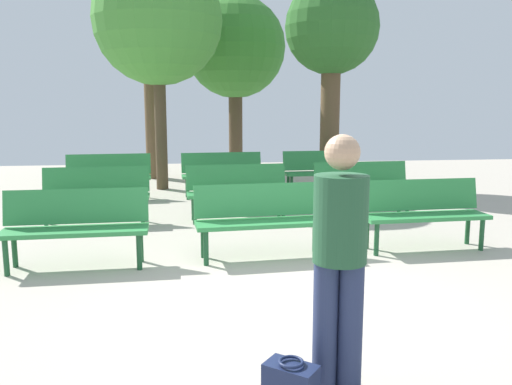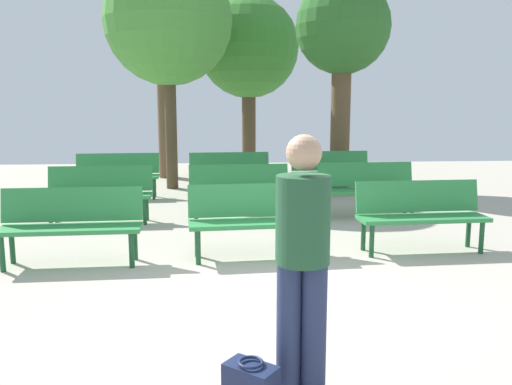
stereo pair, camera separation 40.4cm
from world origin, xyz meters
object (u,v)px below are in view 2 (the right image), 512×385
bench_r0_c1 (255,216)px  bench_r2_c2 (331,170)px  bench_r0_c0 (71,221)px  bench_r1_c2 (367,185)px  visitor_with_backpack (303,248)px  tree_2 (168,21)px  handbag (251,384)px  bench_r2_c0 (118,173)px  tree_1 (249,49)px  tree_3 (163,15)px  bench_r0_c2 (420,211)px  bench_r1_c1 (240,188)px  bench_r1_c0 (100,191)px  bench_r2_c1 (230,171)px  tree_0 (343,32)px

bench_r0_c1 → bench_r2_c2: 4.78m
bench_r0_c0 → bench_r1_c2: 4.79m
visitor_with_backpack → bench_r0_c0: bearing=-41.5°
tree_2 → handbag: size_ratio=13.53×
bench_r0_c0 → handbag: bench_r0_c0 is taller
bench_r1_c2 → bench_r2_c0: (-4.42, 1.96, 0.00)m
tree_1 → tree_3: bearing=-155.5°
bench_r0_c2 → tree_1: (-1.70, 8.03, 2.77)m
tree_2 → tree_1: bearing=56.2°
bench_r0_c0 → tree_2: size_ratio=0.33×
bench_r0_c0 → bench_r1_c1: 3.03m
bench_r0_c0 → tree_2: (0.67, 5.55, 3.04)m
bench_r0_c2 → tree_3: 8.74m
bench_r0_c2 → handbag: 4.09m
tree_2 → visitor_with_backpack: tree_2 is taller
bench_r0_c2 → visitor_with_backpack: size_ratio=0.98×
bench_r0_c1 → tree_2: bearing=100.7°
bench_r0_c1 → tree_2: tree_2 is taller
tree_1 → tree_2: size_ratio=0.95×
bench_r1_c2 → bench_r2_c0: size_ratio=0.99×
bench_r0_c0 → bench_r2_c0: (-0.28, 4.36, 0.00)m
bench_r0_c0 → bench_r0_c1: (2.13, 0.15, 0.00)m
tree_2 → bench_r0_c0: bearing=-96.9°
handbag → tree_3: bearing=98.1°
bench_r1_c0 → bench_r2_c0: size_ratio=0.99×
bench_r2_c0 → tree_3: 4.60m
bench_r0_c2 → tree_3: bearing=115.9°
bench_r0_c2 → bench_r2_c2: (-0.23, 4.28, 0.00)m
bench_r0_c1 → bench_r1_c1: size_ratio=1.00×
bench_r2_c0 → bench_r2_c2: (4.27, 0.19, 0.00)m
bench_r1_c2 → tree_1: tree_1 is taller
bench_r2_c1 → tree_0: size_ratio=0.36×
bench_r0_c2 → bench_r1_c2: same height
bench_r1_c0 → tree_1: tree_1 is taller
bench_r0_c2 → handbag: bench_r0_c2 is taller
bench_r2_c2 → tree_1: size_ratio=0.35×
tree_2 → visitor_with_backpack: (1.55, -8.42, -2.60)m
bench_r2_c2 → handbag: (-2.10, -7.62, -0.37)m
bench_r0_c1 → bench_r2_c0: 4.86m
bench_r2_c0 → bench_r2_c1: 2.20m
bench_r0_c1 → bench_r2_c1: same height
bench_r2_c2 → bench_r0_c0: bearing=-133.4°
bench_r1_c1 → bench_r2_c2: (1.96, 2.30, 0.00)m
bench_r0_c0 → bench_r1_c2: same height
bench_r1_c1 → tree_1: 6.67m
bench_r1_c2 → tree_0: 4.22m
bench_r2_c2 → tree_3: bearing=140.0°
bench_r2_c1 → handbag: (-0.03, -7.49, -0.37)m
bench_r0_c2 → tree_2: bearing=121.4°
visitor_with_backpack → bench_r2_c0: bearing=-60.2°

